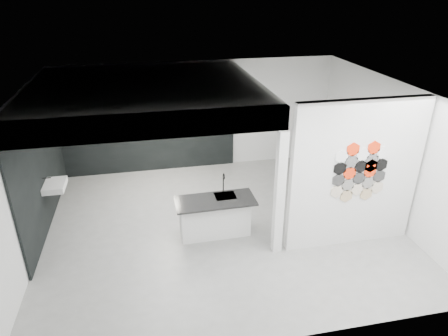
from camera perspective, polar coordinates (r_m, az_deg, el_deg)
floor at (r=8.27m, az=-0.26°, el=-8.19°), size 7.00×6.00×0.01m
partition_panel at (r=7.49m, az=18.25°, el=-1.02°), size 2.45×0.15×2.80m
bay_clad_back at (r=10.31m, az=-10.73°, el=5.65°), size 4.40×0.04×2.35m
bay_clad_left at (r=8.73m, az=-24.62°, el=0.05°), size 0.04×4.00×2.35m
bulkhead at (r=8.02m, az=-11.05°, el=10.33°), size 4.40×4.00×0.40m
corner_column at (r=7.03m, az=7.93°, el=-3.73°), size 0.16×0.16×2.35m
fascia_beam at (r=6.18m, az=-10.54°, el=5.93°), size 4.40×0.16×0.40m
wall_basin at (r=8.63m, az=-23.01°, el=-2.32°), size 0.40×0.60×0.12m
display_shelf at (r=10.17m, az=-10.20°, el=6.17°), size 3.00×0.15×0.04m
kitchen_island at (r=7.80m, az=-1.34°, el=-6.83°), size 1.53×0.69×1.22m
stockpot at (r=10.20m, az=-17.70°, el=6.11°), size 0.31×0.31×0.19m
kettle at (r=10.18m, az=-6.09°, el=7.05°), size 0.26×0.26×0.16m
glass_bowl at (r=10.26m, az=-2.64°, el=7.09°), size 0.16×0.16×0.09m
glass_vase at (r=10.25m, az=-2.64°, el=7.21°), size 0.11×0.11×0.13m
bottle_dark at (r=10.14m, az=-12.20°, el=6.56°), size 0.07×0.07×0.17m
utensil_cup at (r=10.16m, az=-14.32°, el=6.16°), size 0.09×0.09×0.09m
hex_tile_cluster at (r=7.39m, az=18.90°, el=-0.55°), size 1.04×0.02×1.16m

